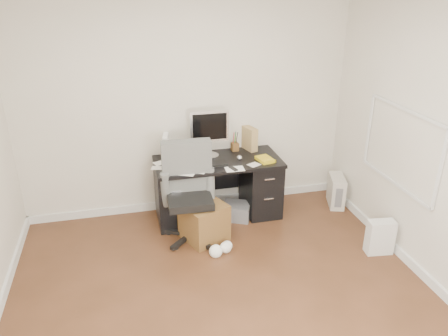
# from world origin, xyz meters

# --- Properties ---
(ground) EXTENTS (4.00, 4.00, 0.00)m
(ground) POSITION_xyz_m (0.00, 0.00, 0.00)
(ground) COLOR #412614
(ground) RESTS_ON ground
(room_shell) EXTENTS (4.02, 4.02, 2.71)m
(room_shell) POSITION_xyz_m (0.03, 0.03, 1.66)
(room_shell) COLOR beige
(room_shell) RESTS_ON ground
(desk) EXTENTS (1.50, 0.70, 0.75)m
(desk) POSITION_xyz_m (0.30, 1.65, 0.40)
(desk) COLOR black
(desk) RESTS_ON ground
(loose_papers) EXTENTS (1.10, 0.60, 0.00)m
(loose_papers) POSITION_xyz_m (0.10, 1.60, 0.75)
(loose_papers) COLOR white
(loose_papers) RESTS_ON desk
(lcd_monitor) EXTENTS (0.47, 0.27, 0.58)m
(lcd_monitor) POSITION_xyz_m (0.23, 1.79, 1.04)
(lcd_monitor) COLOR silver
(lcd_monitor) RESTS_ON desk
(keyboard) EXTENTS (0.48, 0.18, 0.03)m
(keyboard) POSITION_xyz_m (0.14, 1.52, 0.76)
(keyboard) COLOR black
(keyboard) RESTS_ON desk
(computer_mouse) EXTENTS (0.09, 0.09, 0.07)m
(computer_mouse) POSITION_xyz_m (0.55, 1.58, 0.78)
(computer_mouse) COLOR silver
(computer_mouse) RESTS_ON desk
(travel_mug) EXTENTS (0.07, 0.07, 0.16)m
(travel_mug) POSITION_xyz_m (-0.23, 1.60, 0.83)
(travel_mug) COLOR navy
(travel_mug) RESTS_ON desk
(white_binder) EXTENTS (0.16, 0.26, 0.28)m
(white_binder) POSITION_xyz_m (-0.28, 1.89, 0.89)
(white_binder) COLOR white
(white_binder) RESTS_ON desk
(magazine_file) EXTENTS (0.19, 0.27, 0.29)m
(magazine_file) POSITION_xyz_m (0.77, 1.91, 0.90)
(magazine_file) COLOR tan
(magazine_file) RESTS_ON desk
(pen_cup) EXTENTS (0.12, 0.12, 0.25)m
(pen_cup) POSITION_xyz_m (0.58, 1.90, 0.87)
(pen_cup) COLOR brown
(pen_cup) RESTS_ON desk
(yellow_book) EXTENTS (0.21, 0.25, 0.04)m
(yellow_book) POSITION_xyz_m (0.84, 1.50, 0.77)
(yellow_book) COLOR gold
(yellow_book) RESTS_ON desk
(paper_remote) EXTENTS (0.22, 0.18, 0.02)m
(paper_remote) POSITION_xyz_m (0.43, 1.35, 0.76)
(paper_remote) COLOR white
(paper_remote) RESTS_ON desk
(office_chair) EXTENTS (0.66, 0.66, 1.12)m
(office_chair) POSITION_xyz_m (-0.12, 1.22, 0.56)
(office_chair) COLOR #4E514E
(office_chair) RESTS_ON ground
(pc_tower) EXTENTS (0.29, 0.43, 0.40)m
(pc_tower) POSITION_xyz_m (1.86, 1.56, 0.20)
(pc_tower) COLOR beige
(pc_tower) RESTS_ON ground
(shopping_bag) EXTENTS (0.31, 0.24, 0.39)m
(shopping_bag) POSITION_xyz_m (1.81, 0.45, 0.19)
(shopping_bag) COLOR silver
(shopping_bag) RESTS_ON ground
(wicker_basket) EXTENTS (0.57, 0.57, 0.44)m
(wicker_basket) POSITION_xyz_m (0.03, 1.18, 0.22)
(wicker_basket) COLOR #4E3117
(wicker_basket) RESTS_ON ground
(desk_printer) EXTENTS (0.42, 0.39, 0.20)m
(desk_printer) POSITION_xyz_m (0.50, 1.53, 0.10)
(desk_printer) COLOR #5C5C61
(desk_printer) RESTS_ON ground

